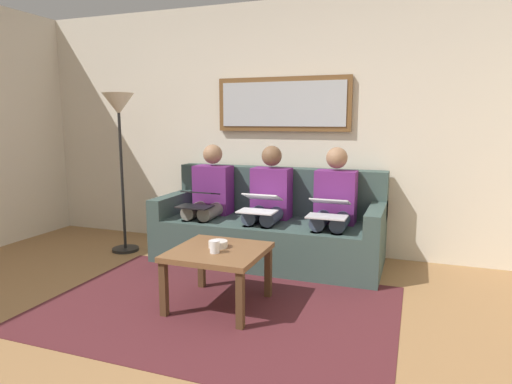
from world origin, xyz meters
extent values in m
cube|color=olive|center=(0.00, 0.00, -0.05)|extent=(6.00, 5.20, 0.10)
cube|color=beige|center=(0.00, -2.60, 1.30)|extent=(6.00, 0.12, 2.60)
cube|color=#4C1E23|center=(0.00, -0.85, 0.00)|extent=(2.60, 1.80, 0.01)
cube|color=#384C47|center=(0.00, -2.05, 0.21)|extent=(2.20, 0.90, 0.42)
cube|color=#384C47|center=(0.00, -2.40, 0.66)|extent=(2.20, 0.20, 0.48)
cube|color=#384C47|center=(-1.03, -2.05, 0.52)|extent=(0.14, 0.90, 0.20)
cube|color=#384C47|center=(1.03, -2.05, 0.52)|extent=(0.14, 0.90, 0.20)
cube|color=brown|center=(0.00, -2.51, 1.55)|extent=(1.43, 0.04, 0.56)
cube|color=#B2B7BC|center=(0.00, -2.48, 1.55)|extent=(1.33, 0.01, 0.46)
cube|color=brown|center=(0.01, -0.90, 0.42)|extent=(0.67, 0.67, 0.04)
cube|color=#4C331E|center=(-0.29, -0.61, 0.20)|extent=(0.05, 0.05, 0.40)
cube|color=#4C331E|center=(0.30, -0.61, 0.20)|extent=(0.05, 0.05, 0.40)
cube|color=#4C331E|center=(-0.29, -1.19, 0.20)|extent=(0.05, 0.05, 0.40)
cube|color=#4C331E|center=(0.30, -1.19, 0.20)|extent=(0.05, 0.05, 0.40)
cylinder|color=silver|center=(-0.01, -0.81, 0.49)|extent=(0.07, 0.07, 0.09)
cylinder|color=beige|center=(0.03, -0.95, 0.47)|extent=(0.14, 0.14, 0.05)
cube|color=#66236B|center=(-0.64, -2.15, 0.67)|extent=(0.38, 0.22, 0.50)
sphere|color=#997051|center=(-0.64, -2.15, 1.04)|extent=(0.20, 0.20, 0.20)
cylinder|color=#384256|center=(-0.73, -1.94, 0.49)|extent=(0.14, 0.42, 0.14)
cylinder|color=#384256|center=(-0.55, -1.94, 0.49)|extent=(0.14, 0.42, 0.14)
cylinder|color=#384256|center=(-0.73, -1.73, 0.21)|extent=(0.11, 0.11, 0.42)
cylinder|color=#384256|center=(-0.55, -1.73, 0.21)|extent=(0.11, 0.11, 0.42)
cube|color=silver|center=(-0.64, -1.73, 0.57)|extent=(0.34, 0.21, 0.01)
cube|color=silver|center=(-0.64, -1.87, 0.67)|extent=(0.34, 0.21, 0.08)
cube|color=#A5C6EA|center=(-0.64, -1.87, 0.68)|extent=(0.31, 0.18, 0.06)
cube|color=#66236B|center=(0.00, -2.15, 0.67)|extent=(0.38, 0.22, 0.50)
sphere|color=brown|center=(0.00, -2.15, 1.04)|extent=(0.20, 0.20, 0.20)
cylinder|color=#384256|center=(-0.09, -1.94, 0.49)|extent=(0.14, 0.42, 0.14)
cylinder|color=#384256|center=(0.09, -1.94, 0.49)|extent=(0.14, 0.42, 0.14)
cylinder|color=#384256|center=(-0.09, -1.73, 0.21)|extent=(0.11, 0.11, 0.42)
cylinder|color=#384256|center=(0.09, -1.73, 0.21)|extent=(0.11, 0.11, 0.42)
cube|color=white|center=(0.00, -1.73, 0.57)|extent=(0.34, 0.22, 0.01)
cube|color=white|center=(0.00, -1.88, 0.67)|extent=(0.34, 0.21, 0.09)
cube|color=#A5C6EA|center=(0.00, -1.87, 0.68)|extent=(0.31, 0.18, 0.07)
cube|color=#66236B|center=(0.64, -2.15, 0.67)|extent=(0.38, 0.22, 0.50)
sphere|color=#997051|center=(0.64, -2.15, 1.04)|extent=(0.20, 0.20, 0.20)
cylinder|color=gray|center=(0.55, -1.94, 0.49)|extent=(0.14, 0.42, 0.14)
cylinder|color=gray|center=(0.73, -1.94, 0.49)|extent=(0.14, 0.42, 0.14)
cylinder|color=gray|center=(0.55, -1.73, 0.21)|extent=(0.11, 0.11, 0.42)
cylinder|color=gray|center=(0.73, -1.73, 0.21)|extent=(0.11, 0.11, 0.42)
cube|color=black|center=(0.64, -1.73, 0.57)|extent=(0.33, 0.22, 0.01)
cube|color=black|center=(0.64, -1.86, 0.68)|extent=(0.33, 0.22, 0.05)
cube|color=#A5C6EA|center=(0.64, -1.86, 0.68)|extent=(0.29, 0.19, 0.04)
cylinder|color=black|center=(1.55, -1.85, 0.01)|extent=(0.28, 0.28, 0.03)
cylinder|color=black|center=(1.55, -1.85, 0.75)|extent=(0.03, 0.03, 1.50)
cone|color=beige|center=(1.55, -1.85, 1.55)|extent=(0.32, 0.32, 0.22)
camera|label=1|loc=(-1.34, 1.98, 1.40)|focal=31.03mm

